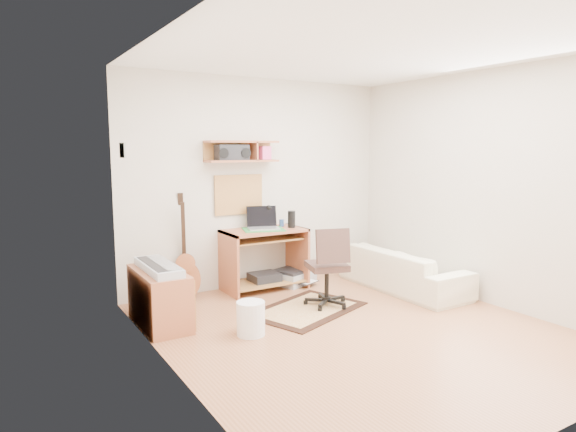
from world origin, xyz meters
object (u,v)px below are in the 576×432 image
task_chair (327,266)px  cabinet (159,298)px  sofa (403,262)px  printer (294,277)px  desk (264,259)px

task_chair → cabinet: 1.81m
cabinet → sofa: sofa is taller
cabinet → printer: size_ratio=1.83×
cabinet → printer: (1.94, 0.60, -0.19)m
desk → printer: size_ratio=2.04×
cabinet → task_chair: bearing=-12.1°
desk → printer: desk is taller
desk → sofa: (1.46, -0.90, -0.04)m
desk → printer: 0.53m
task_chair → cabinet: size_ratio=1.01×
task_chair → sofa: size_ratio=0.53×
cabinet → sofa: (2.96, -0.32, 0.06)m
sofa → desk: bearing=58.4°
desk → printer: bearing=2.0°
desk → cabinet: bearing=-158.8°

